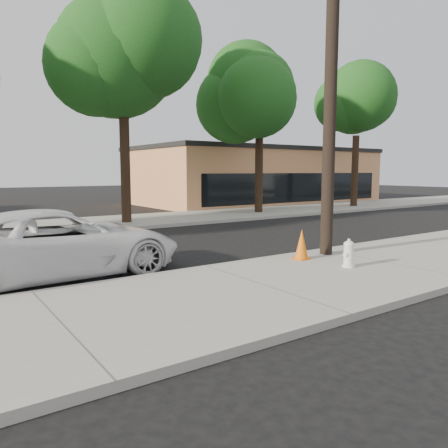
# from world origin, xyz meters

# --- Properties ---
(ground) EXTENTS (120.00, 120.00, 0.00)m
(ground) POSITION_xyz_m (0.00, 0.00, 0.00)
(ground) COLOR black
(ground) RESTS_ON ground
(near_sidewalk) EXTENTS (90.00, 4.40, 0.15)m
(near_sidewalk) POSITION_xyz_m (0.00, -4.30, 0.07)
(near_sidewalk) COLOR gray
(near_sidewalk) RESTS_ON ground
(far_sidewalk) EXTENTS (90.00, 5.00, 0.15)m
(far_sidewalk) POSITION_xyz_m (0.00, 8.50, 0.07)
(far_sidewalk) COLOR gray
(far_sidewalk) RESTS_ON ground
(curb_near) EXTENTS (90.00, 0.12, 0.16)m
(curb_near) POSITION_xyz_m (0.00, -2.10, 0.07)
(curb_near) COLOR #9E9B93
(curb_near) RESTS_ON ground
(building_main) EXTENTS (18.00, 10.00, 4.00)m
(building_main) POSITION_xyz_m (16.00, 16.00, 2.00)
(building_main) COLOR #C97B54
(building_main) RESTS_ON ground
(utility_pole) EXTENTS (1.40, 0.34, 9.00)m
(utility_pole) POSITION_xyz_m (3.60, -2.70, 4.70)
(utility_pole) COLOR black
(utility_pole) RESTS_ON near_sidewalk
(tree_c) EXTENTS (4.96, 4.80, 9.55)m
(tree_c) POSITION_xyz_m (2.22, 7.64, 6.91)
(tree_c) COLOR black
(tree_c) RESTS_ON far_sidewalk
(tree_d) EXTENTS (4.50, 4.35, 8.75)m
(tree_d) POSITION_xyz_m (10.20, 7.95, 6.37)
(tree_d) COLOR black
(tree_d) RESTS_ON far_sidewalk
(tree_e) EXTENTS (4.80, 4.65, 9.25)m
(tree_e) POSITION_xyz_m (18.21, 7.74, 6.70)
(tree_e) COLOR black
(tree_e) RESTS_ON far_sidewalk
(police_cruiser) EXTENTS (5.89, 2.96, 1.60)m
(police_cruiser) POSITION_xyz_m (-3.12, -0.60, 0.80)
(police_cruiser) COLOR white
(police_cruiser) RESTS_ON ground
(fire_hydrant) EXTENTS (0.34, 0.31, 0.65)m
(fire_hydrant) POSITION_xyz_m (2.77, -4.16, 0.46)
(fire_hydrant) COLOR white
(fire_hydrant) RESTS_ON near_sidewalk
(traffic_cone) EXTENTS (0.44, 0.44, 0.80)m
(traffic_cone) POSITION_xyz_m (2.53, -2.82, 0.53)
(traffic_cone) COLOR orange
(traffic_cone) RESTS_ON near_sidewalk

